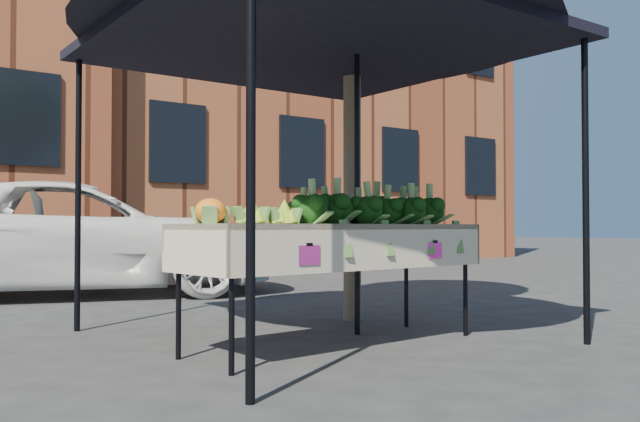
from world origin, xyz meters
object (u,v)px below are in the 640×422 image
at_px(table, 336,285).
at_px(canopy, 317,166).
at_px(vehicle, 79,94).
at_px(street_tree, 352,67).

bearing_deg(table, canopy, 73.33).
distance_m(table, canopy, 1.02).
xyz_separation_m(table, vehicle, (-0.41, 5.00, 2.17)).
distance_m(vehicle, street_tree, 4.24).
distance_m(canopy, vehicle, 4.79).
xyz_separation_m(vehicle, street_tree, (1.37, -4.00, -0.22)).
relative_size(canopy, vehicle, 0.60).
relative_size(table, canopy, 0.78).
height_order(table, canopy, canopy).
distance_m(canopy, street_tree, 1.44).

